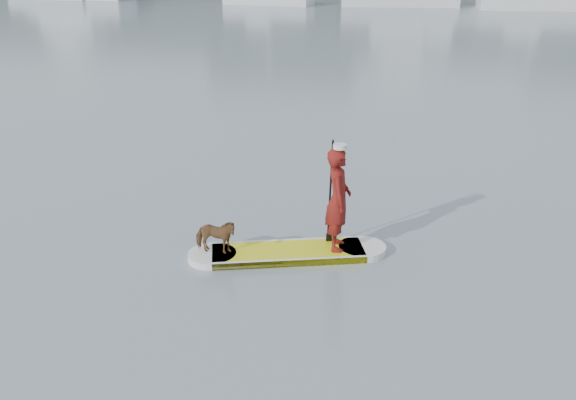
# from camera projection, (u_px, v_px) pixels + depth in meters

# --- Properties ---
(ground) EXTENTS (140.00, 140.00, 0.00)m
(ground) POSITION_uv_depth(u_px,v_px,m) (260.00, 266.00, 10.30)
(ground) COLOR slate
(ground) RESTS_ON ground
(paddleboard) EXTENTS (3.20, 1.50, 0.12)m
(paddleboard) POSITION_uv_depth(u_px,v_px,m) (288.00, 253.00, 10.61)
(paddleboard) COLOR yellow
(paddleboard) RESTS_ON ground
(paddler) EXTENTS (0.48, 0.67, 1.71)m
(paddler) POSITION_uv_depth(u_px,v_px,m) (338.00, 199.00, 10.34)
(paddler) COLOR maroon
(paddler) RESTS_ON paddleboard
(white_cap) EXTENTS (0.22, 0.22, 0.07)m
(white_cap) POSITION_uv_depth(u_px,v_px,m) (340.00, 146.00, 10.00)
(white_cap) COLOR silver
(white_cap) RESTS_ON paddler
(dog) EXTENTS (0.71, 0.33, 0.59)m
(dog) POSITION_uv_depth(u_px,v_px,m) (215.00, 236.00, 10.36)
(dog) COLOR #522F1C
(dog) RESTS_ON paddleboard
(paddle) EXTENTS (0.12, 0.30, 2.00)m
(paddle) POSITION_uv_depth(u_px,v_px,m) (330.00, 204.00, 10.62)
(paddle) COLOR black
(paddle) RESTS_ON ground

